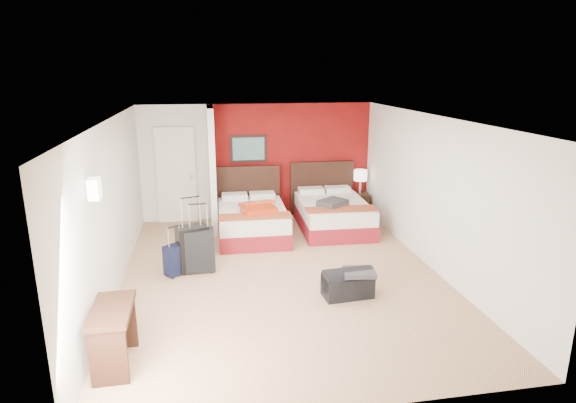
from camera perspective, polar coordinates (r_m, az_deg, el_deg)
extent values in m
plane|color=tan|center=(7.81, -0.74, -8.72)|extent=(6.50, 6.50, 0.00)
cube|color=silver|center=(10.53, -3.62, 4.75)|extent=(5.00, 0.04, 2.50)
cube|color=silver|center=(7.43, -20.18, -0.73)|extent=(0.04, 6.50, 2.50)
cube|color=black|center=(10.40, -4.72, 6.27)|extent=(0.78, 0.03, 0.58)
cube|color=white|center=(5.82, -22.04, 1.42)|extent=(0.12, 0.20, 0.24)
cube|color=maroon|center=(10.62, 0.43, 4.87)|extent=(3.50, 0.04, 2.50)
cube|color=silver|center=(9.84, -9.01, 3.83)|extent=(0.12, 1.20, 2.50)
cube|color=silver|center=(10.48, -13.13, 3.07)|extent=(0.82, 0.06, 2.05)
cube|color=silver|center=(9.50, -4.25, -2.47)|extent=(1.37, 1.93, 0.57)
cube|color=silver|center=(9.93, 5.39, -1.65)|extent=(1.42, 1.98, 0.58)
cube|color=#BC3110|center=(9.32, -3.62, -0.65)|extent=(0.83, 1.00, 0.11)
cube|color=#36363A|center=(9.53, 5.33, -0.18)|extent=(0.67, 0.64, 0.13)
cube|color=black|center=(10.87, 8.47, -0.38)|extent=(0.38, 0.38, 0.53)
cylinder|color=white|center=(10.74, 8.58, 2.34)|extent=(0.38, 0.38, 0.53)
cube|color=black|center=(7.99, -11.24, -5.62)|extent=(0.56, 0.44, 0.74)
cube|color=black|center=(7.94, -10.42, -5.87)|extent=(0.47, 0.30, 0.69)
cube|color=black|center=(7.93, -13.21, -6.91)|extent=(0.40, 0.38, 0.48)
cube|color=black|center=(7.11, 7.10, -9.80)|extent=(0.74, 0.44, 0.36)
cube|color=#35353A|center=(7.03, 8.46, -8.31)|extent=(0.51, 0.45, 0.06)
cube|color=black|center=(5.81, -19.97, -14.89)|extent=(0.43, 0.85, 0.71)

